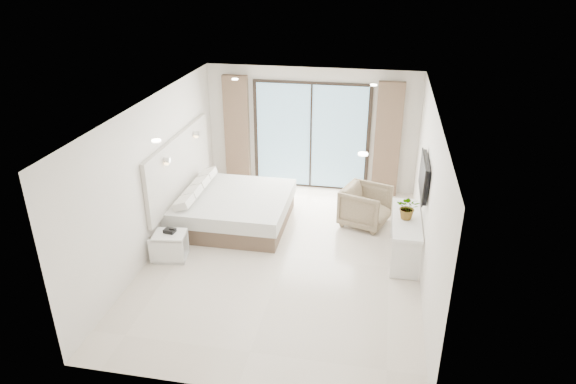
% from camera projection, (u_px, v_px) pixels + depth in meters
% --- Properties ---
extents(ground, '(6.20, 6.20, 0.00)m').
position_uv_depth(ground, '(285.00, 257.00, 9.00)').
color(ground, beige).
rests_on(ground, ground).
extents(room_shell, '(4.62, 6.22, 2.72)m').
position_uv_depth(room_shell, '(283.00, 155.00, 9.14)').
color(room_shell, silver).
rests_on(room_shell, ground).
extents(bed, '(2.14, 2.04, 0.74)m').
position_uv_depth(bed, '(233.00, 209.00, 10.01)').
color(bed, brown).
rests_on(bed, ground).
extents(nightstand, '(0.59, 0.51, 0.49)m').
position_uv_depth(nightstand, '(171.00, 246.00, 8.86)').
color(nightstand, white).
rests_on(nightstand, ground).
extents(phone, '(0.21, 0.17, 0.06)m').
position_uv_depth(phone, '(170.00, 231.00, 8.78)').
color(phone, black).
rests_on(phone, nightstand).
extents(console_desk, '(0.48, 1.53, 0.77)m').
position_uv_depth(console_desk, '(406.00, 229.00, 8.77)').
color(console_desk, white).
rests_on(console_desk, ground).
extents(plant, '(0.42, 0.46, 0.33)m').
position_uv_depth(plant, '(408.00, 210.00, 8.59)').
color(plant, '#33662D').
rests_on(plant, console_desk).
extents(armchair, '(1.00, 1.03, 0.85)m').
position_uv_depth(armchair, '(366.00, 204.00, 9.93)').
color(armchair, '#8C785C').
rests_on(armchair, ground).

